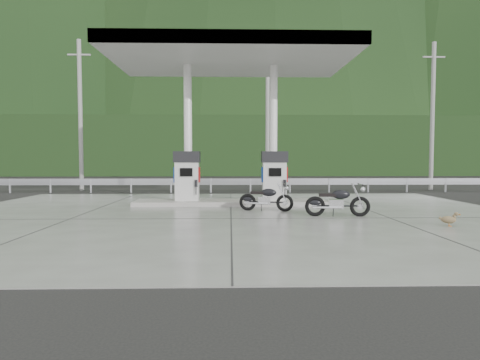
{
  "coord_description": "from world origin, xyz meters",
  "views": [
    {
      "loc": [
        -0.03,
        -12.18,
        1.69
      ],
      "look_at": [
        0.3,
        1.0,
        1.0
      ],
      "focal_mm": 30.0,
      "sensor_mm": 36.0,
      "label": 1
    }
  ],
  "objects_px": {
    "motorcycle_right": "(338,202)",
    "duck": "(448,220)",
    "gas_pump_left": "(187,176)",
    "gas_pump_right": "(274,176)",
    "motorcycle_left": "(266,199)"
  },
  "relations": [
    {
      "from": "gas_pump_right",
      "to": "motorcycle_left",
      "type": "height_order",
      "value": "gas_pump_right"
    },
    {
      "from": "gas_pump_right",
      "to": "motorcycle_left",
      "type": "bearing_deg",
      "value": -104.23
    },
    {
      "from": "gas_pump_right",
      "to": "motorcycle_right",
      "type": "height_order",
      "value": "gas_pump_right"
    },
    {
      "from": "gas_pump_left",
      "to": "motorcycle_left",
      "type": "relative_size",
      "value": 1.1
    },
    {
      "from": "gas_pump_left",
      "to": "motorcycle_right",
      "type": "height_order",
      "value": "gas_pump_left"
    },
    {
      "from": "motorcycle_left",
      "to": "gas_pump_right",
      "type": "bearing_deg",
      "value": 89.98
    },
    {
      "from": "duck",
      "to": "motorcycle_left",
      "type": "bearing_deg",
      "value": 169.09
    },
    {
      "from": "motorcycle_left",
      "to": "motorcycle_right",
      "type": "xyz_separation_m",
      "value": [
        1.98,
        -1.26,
        0.03
      ]
    },
    {
      "from": "gas_pump_right",
      "to": "motorcycle_right",
      "type": "relative_size",
      "value": 1.02
    },
    {
      "from": "gas_pump_left",
      "to": "duck",
      "type": "bearing_deg",
      "value": -34.92
    },
    {
      "from": "gas_pump_left",
      "to": "gas_pump_right",
      "type": "bearing_deg",
      "value": 0.0
    },
    {
      "from": "motorcycle_left",
      "to": "duck",
      "type": "xyz_separation_m",
      "value": [
        4.29,
        -3.04,
        -0.24
      ]
    },
    {
      "from": "gas_pump_left",
      "to": "motorcycle_left",
      "type": "distance_m",
      "value": 3.37
    },
    {
      "from": "motorcycle_right",
      "to": "duck",
      "type": "height_order",
      "value": "motorcycle_right"
    },
    {
      "from": "gas_pump_right",
      "to": "gas_pump_left",
      "type": "bearing_deg",
      "value": 180.0
    }
  ]
}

